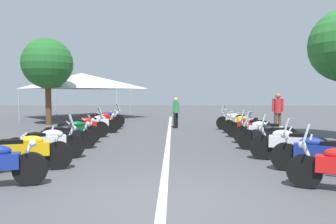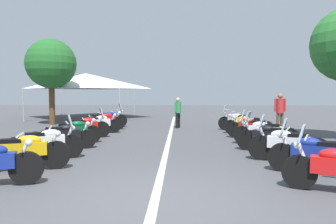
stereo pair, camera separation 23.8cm
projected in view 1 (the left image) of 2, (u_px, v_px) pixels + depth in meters
name	position (u px, v px, depth m)	size (l,w,h in m)	color
ground_plane	(162.00, 200.00, 5.19)	(80.00, 80.00, 0.00)	#4C4C51
lane_centre_stripe	(168.00, 141.00, 11.56)	(23.72, 0.16, 0.01)	beige
motorcycle_left_row_1	(24.00, 152.00, 7.04)	(0.92, 2.10, 1.01)	black
motorcycle_left_row_2	(46.00, 143.00, 8.23)	(1.02, 1.92, 1.22)	black
motorcycle_left_row_3	(62.00, 136.00, 9.72)	(1.00, 2.05, 0.98)	black
motorcycle_left_row_4	(72.00, 131.00, 10.93)	(0.93, 1.94, 0.99)	black
motorcycle_left_row_5	(83.00, 127.00, 12.23)	(1.01, 1.95, 1.21)	black
motorcycle_left_row_6	(96.00, 124.00, 13.63)	(1.03, 1.97, 0.99)	black
motorcycle_left_row_7	(101.00, 121.00, 14.96)	(1.03, 2.03, 1.00)	black
motorcycle_left_row_8	(106.00, 118.00, 16.13)	(0.98, 1.93, 1.22)	black
motorcycle_right_row_1	(319.00, 153.00, 6.84)	(1.05, 1.99, 1.22)	black
motorcycle_right_row_2	(289.00, 143.00, 8.10)	(0.96, 1.96, 1.23)	black
motorcycle_right_row_3	(271.00, 136.00, 9.44)	(1.12, 1.96, 1.22)	black
motorcycle_right_row_4	(264.00, 131.00, 10.77)	(0.95, 2.12, 1.20)	black
motorcycle_right_row_5	(251.00, 127.00, 12.17)	(1.09, 1.86, 1.00)	black
motorcycle_right_row_6	(246.00, 124.00, 13.53)	(1.02, 2.04, 0.98)	black
motorcycle_right_row_7	(237.00, 121.00, 14.74)	(1.12, 1.92, 1.22)	black
traffic_cone_1	(47.00, 133.00, 11.76)	(0.36, 0.36, 0.61)	orange
traffic_cone_2	(277.00, 129.00, 13.05)	(0.36, 0.36, 0.61)	orange
bystander_1	(278.00, 109.00, 14.08)	(0.32, 0.53, 1.78)	brown
bystander_2	(176.00, 110.00, 15.82)	(0.46, 0.33, 1.57)	black
roadside_tree_0	(48.00, 64.00, 17.19)	(2.77, 2.77, 4.82)	brown
event_tent	(82.00, 81.00, 22.00)	(6.74, 6.74, 3.20)	white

